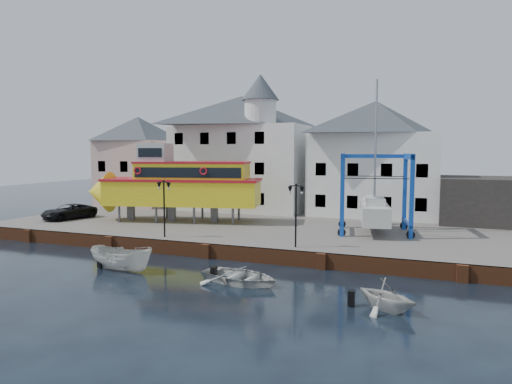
% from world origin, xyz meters
% --- Properties ---
extents(ground, '(140.00, 140.00, 0.00)m').
position_xyz_m(ground, '(0.00, 0.00, 0.00)').
color(ground, black).
rests_on(ground, ground).
extents(hardstanding, '(44.00, 22.00, 1.00)m').
position_xyz_m(hardstanding, '(0.00, 11.00, 0.50)').
color(hardstanding, '#615C57').
rests_on(hardstanding, ground).
extents(quay_wall, '(44.00, 0.47, 1.00)m').
position_xyz_m(quay_wall, '(-0.00, 0.10, 0.50)').
color(quay_wall, brown).
rests_on(quay_wall, ground).
extents(building_pink, '(8.00, 7.00, 10.30)m').
position_xyz_m(building_pink, '(-18.00, 18.00, 6.15)').
color(building_pink, '#BF9D93').
rests_on(building_pink, hardstanding).
extents(building_white_main, '(14.00, 8.30, 14.00)m').
position_xyz_m(building_white_main, '(-4.87, 18.39, 7.34)').
color(building_white_main, silver).
rests_on(building_white_main, hardstanding).
extents(building_white_right, '(12.00, 8.00, 11.20)m').
position_xyz_m(building_white_right, '(9.00, 19.00, 6.60)').
color(building_white_right, silver).
rests_on(building_white_right, hardstanding).
extents(shed_dark, '(8.00, 7.00, 4.00)m').
position_xyz_m(shed_dark, '(19.00, 17.00, 3.00)').
color(shed_dark, '#252422').
rests_on(shed_dark, hardstanding).
extents(lamp_post_left, '(1.12, 0.32, 4.20)m').
position_xyz_m(lamp_post_left, '(-4.00, 1.20, 4.17)').
color(lamp_post_left, black).
rests_on(lamp_post_left, hardstanding).
extents(lamp_post_right, '(1.12, 0.32, 4.20)m').
position_xyz_m(lamp_post_right, '(6.00, 1.20, 4.17)').
color(lamp_post_right, black).
rests_on(lamp_post_right, hardstanding).
extents(tour_boat, '(16.52, 7.13, 7.00)m').
position_xyz_m(tour_boat, '(-7.56, 8.19, 4.30)').
color(tour_boat, '#59595E').
rests_on(tour_boat, hardstanding).
extents(travel_lift, '(6.12, 8.01, 11.76)m').
position_xyz_m(travel_lift, '(10.11, 9.13, 2.97)').
color(travel_lift, '#0E32A1').
rests_on(travel_lift, hardstanding).
extents(van, '(3.56, 5.41, 1.38)m').
position_xyz_m(van, '(-17.21, 5.78, 1.69)').
color(van, black).
rests_on(van, hardstanding).
extents(motorboat_a, '(4.50, 1.81, 1.72)m').
position_xyz_m(motorboat_a, '(-3.36, -4.69, 0.00)').
color(motorboat_a, beige).
rests_on(motorboat_a, ground).
extents(motorboat_b, '(5.13, 4.07, 0.95)m').
position_xyz_m(motorboat_b, '(4.42, -4.52, 0.00)').
color(motorboat_b, beige).
rests_on(motorboat_b, ground).
extents(motorboat_c, '(3.91, 3.75, 1.59)m').
position_xyz_m(motorboat_c, '(12.44, -6.18, 0.00)').
color(motorboat_c, beige).
rests_on(motorboat_c, ground).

